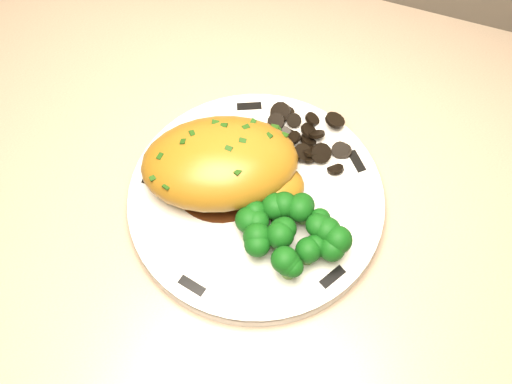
% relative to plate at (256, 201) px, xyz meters
% --- Properties ---
extents(plate, '(0.31, 0.31, 0.02)m').
position_rel_plate_xyz_m(plate, '(0.00, 0.00, 0.00)').
color(plate, silver).
rests_on(plate, counter).
extents(rim_accent_0, '(0.02, 0.03, 0.00)m').
position_rel_plate_xyz_m(rim_accent_0, '(0.08, 0.07, 0.01)').
color(rim_accent_0, black).
rests_on(rim_accent_0, plate).
extents(rim_accent_1, '(0.03, 0.02, 0.00)m').
position_rel_plate_xyz_m(rim_accent_1, '(-0.04, 0.10, 0.01)').
color(rim_accent_1, black).
rests_on(rim_accent_1, plate).
extents(rim_accent_2, '(0.01, 0.03, 0.00)m').
position_rel_plate_xyz_m(rim_accent_2, '(-0.11, -0.01, 0.01)').
color(rim_accent_2, black).
rests_on(rim_accent_2, plate).
extents(rim_accent_3, '(0.03, 0.01, 0.00)m').
position_rel_plate_xyz_m(rim_accent_3, '(-0.02, -0.11, 0.01)').
color(rim_accent_3, black).
rests_on(rim_accent_3, plate).
extents(rim_accent_4, '(0.02, 0.03, 0.00)m').
position_rel_plate_xyz_m(rim_accent_4, '(0.09, -0.06, 0.01)').
color(rim_accent_4, black).
rests_on(rim_accent_4, plate).
extents(gravy_pool, '(0.10, 0.10, 0.00)m').
position_rel_plate_xyz_m(gravy_pool, '(-0.04, 0.01, 0.01)').
color(gravy_pool, '#38180A').
rests_on(gravy_pool, plate).
extents(chicken_breast, '(0.18, 0.16, 0.06)m').
position_rel_plate_xyz_m(chicken_breast, '(-0.03, 0.01, 0.04)').
color(chicken_breast, '#96651A').
rests_on(chicken_breast, plate).
extents(mushroom_pile, '(0.09, 0.07, 0.02)m').
position_rel_plate_xyz_m(mushroom_pile, '(0.03, 0.07, 0.01)').
color(mushroom_pile, black).
rests_on(mushroom_pile, plate).
extents(broccoli_florets, '(0.10, 0.08, 0.03)m').
position_rel_plate_xyz_m(broccoli_florets, '(0.05, -0.03, 0.03)').
color(broccoli_florets, '#5E903D').
rests_on(broccoli_florets, plate).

